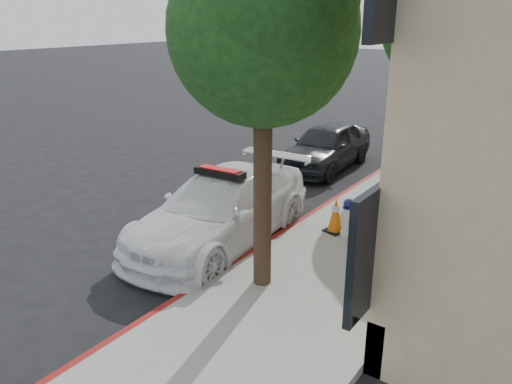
{
  "coord_description": "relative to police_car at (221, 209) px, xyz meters",
  "views": [
    {
      "loc": [
        7.15,
        -8.25,
        4.47
      ],
      "look_at": [
        1.55,
        -0.25,
        1.0
      ],
      "focal_mm": 35.0,
      "sensor_mm": 36.0,
      "label": 1
    }
  ],
  "objects": [
    {
      "name": "ground",
      "position": [
        -1.1,
        0.87,
        -0.72
      ],
      "size": [
        120.0,
        120.0,
        0.0
      ],
      "primitive_type": "plane",
      "color": "black",
      "rests_on": "ground"
    },
    {
      "name": "sidewalk",
      "position": [
        2.5,
        10.87,
        -0.65
      ],
      "size": [
        3.2,
        50.0,
        0.15
      ],
      "primitive_type": "cube",
      "color": "gray",
      "rests_on": "ground"
    },
    {
      "name": "curb_strip",
      "position": [
        0.96,
        10.87,
        -0.65
      ],
      "size": [
        0.12,
        50.0,
        0.15
      ],
      "primitive_type": "cube",
      "color": "maroon",
      "rests_on": "ground"
    },
    {
      "name": "tree_near",
      "position": [
        1.83,
        -1.14,
        3.55
      ],
      "size": [
        2.92,
        2.82,
        5.62
      ],
      "color": "black",
      "rests_on": "sidewalk"
    },
    {
      "name": "tree_mid",
      "position": [
        1.83,
        6.86,
        3.44
      ],
      "size": [
        2.77,
        2.64,
        5.43
      ],
      "color": "black",
      "rests_on": "sidewalk"
    },
    {
      "name": "tree_far",
      "position": [
        1.83,
        14.86,
        3.66
      ],
      "size": [
        3.1,
        3.0,
        5.81
      ],
      "color": "black",
      "rests_on": "sidewalk"
    },
    {
      "name": "police_car",
      "position": [
        0.0,
        0.0,
        0.0
      ],
      "size": [
        2.34,
        5.08,
        1.59
      ],
      "rotation": [
        0.0,
        0.0,
        0.07
      ],
      "color": "white",
      "rests_on": "ground"
    },
    {
      "name": "parked_car_mid",
      "position": [
        -0.7,
        5.99,
        -0.03
      ],
      "size": [
        1.84,
        4.17,
        1.4
      ],
      "primitive_type": "imported",
      "rotation": [
        0.0,
        0.0,
        0.05
      ],
      "color": "#1F2427",
      "rests_on": "ground"
    },
    {
      "name": "parked_car_far",
      "position": [
        -0.25,
        15.91,
        -0.02
      ],
      "size": [
        1.93,
        4.43,
        1.42
      ],
      "primitive_type": "imported",
      "rotation": [
        0.0,
        0.0,
        0.1
      ],
      "color": "#131931",
      "rests_on": "ground"
    },
    {
      "name": "fire_hydrant",
      "position": [
        2.18,
        1.46,
        -0.18
      ],
      "size": [
        0.33,
        0.31,
        0.8
      ],
      "rotation": [
        0.0,
        0.0,
        0.04
      ],
      "color": "silver",
      "rests_on": "sidewalk"
    },
    {
      "name": "traffic_cone",
      "position": [
        1.87,
        1.5,
        -0.2
      ],
      "size": [
        0.48,
        0.48,
        0.75
      ],
      "rotation": [
        0.0,
        0.0,
        -0.27
      ],
      "color": "black",
      "rests_on": "sidewalk"
    }
  ]
}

